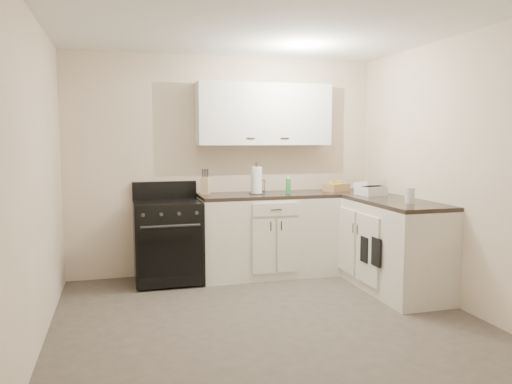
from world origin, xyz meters
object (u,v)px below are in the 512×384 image
object	(u,v)px
stove	(168,241)
countertop_grill	(371,191)
knife_block	(205,186)
paper_towel	(256,180)
wicker_basket	(336,187)

from	to	relation	value
stove	countertop_grill	distance (m)	2.30
knife_block	paper_towel	distance (m)	0.58
wicker_basket	countertop_grill	xyz separation A→B (m)	(0.19, -0.49, 0.00)
stove	paper_towel	world-z (taller)	paper_towel
paper_towel	knife_block	bearing A→B (deg)	167.47
knife_block	wicker_basket	xyz separation A→B (m)	(1.56, -0.08, -0.05)
knife_block	wicker_basket	size ratio (longest dim) A/B	0.70
stove	countertop_grill	size ratio (longest dim) A/B	3.18
paper_towel	stove	bearing A→B (deg)	-178.64
paper_towel	wicker_basket	xyz separation A→B (m)	(1.00, 0.04, -0.11)
paper_towel	countertop_grill	size ratio (longest dim) A/B	1.13
stove	knife_block	world-z (taller)	knife_block
wicker_basket	countertop_grill	size ratio (longest dim) A/B	1.03
paper_towel	countertop_grill	world-z (taller)	paper_towel
knife_block	paper_towel	size ratio (longest dim) A/B	0.64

